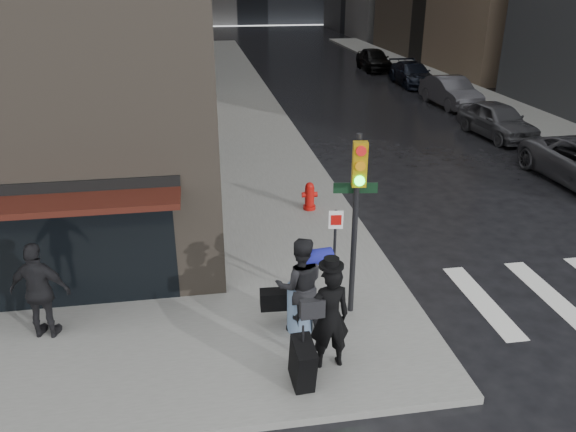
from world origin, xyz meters
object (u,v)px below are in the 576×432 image
parked_car_3 (412,74)px  fire_hydrant (309,197)px  parked_car_1 (497,120)px  parked_car_4 (374,59)px  man_greycoat (40,291)px  parked_car_2 (451,92)px  traffic_light (355,204)px  man_overcoat (324,325)px  man_jeans (300,285)px

parked_car_3 → fire_hydrant: bearing=-116.7°
parked_car_1 → parked_car_4: bearing=84.5°
man_greycoat → parked_car_2: size_ratio=0.42×
traffic_light → man_overcoat: bearing=-111.2°
man_overcoat → traffic_light: (0.93, 1.66, 1.51)m
fire_hydrant → parked_car_4: 27.37m
traffic_light → parked_car_3: bearing=74.7°
man_overcoat → parked_car_1: bearing=-131.4°
man_greycoat → fire_hydrant: man_greycoat is taller
man_jeans → fire_hydrant: man_jeans is taller
man_greycoat → parked_car_3: size_ratio=0.40×
man_jeans → man_greycoat: size_ratio=1.01×
man_overcoat → traffic_light: traffic_light is taller
traffic_light → fire_hydrant: (0.27, 5.55, -2.06)m
parked_car_2 → parked_car_4: 12.31m
parked_car_4 → traffic_light: bearing=-106.2°
parked_car_2 → parked_car_1: bearing=-98.2°
man_overcoat → fire_hydrant: (1.20, 7.21, -0.54)m
parked_car_1 → parked_car_4: 18.45m
man_jeans → parked_car_2: 22.47m
man_overcoat → parked_car_2: size_ratio=0.47×
man_overcoat → parked_car_2: 23.45m
fire_hydrant → parked_car_1: 12.00m
parked_car_2 → traffic_light: bearing=-121.9°
man_overcoat → parked_car_3: 29.04m
parked_car_1 → parked_car_3: parked_car_1 is taller
traffic_light → parked_car_1: bearing=59.8°
man_overcoat → parked_car_3: (11.74, 26.56, -0.36)m
man_overcoat → parked_car_1: (10.91, 14.26, -0.32)m
fire_hydrant → parked_car_4: size_ratio=0.18×
man_overcoat → parked_car_4: (11.13, 32.71, -0.28)m
parked_car_1 → parked_car_3: size_ratio=0.90×
parked_car_3 → parked_car_2: bearing=-90.0°
fire_hydrant → parked_car_3: bearing=61.4°
parked_car_1 → parked_car_3: 12.33m
parked_car_1 → man_overcoat: bearing=-132.2°
fire_hydrant → parked_car_4: bearing=68.7°
parked_car_1 → parked_car_2: bearing=79.4°
man_greycoat → traffic_light: size_ratio=0.52×
traffic_light → fire_hydrant: 5.93m
parked_car_3 → parked_car_4: (-0.61, 6.15, 0.08)m
fire_hydrant → traffic_light: bearing=-92.8°
man_jeans → man_greycoat: (-4.83, 0.60, -0.01)m
parked_car_2 → man_jeans: bearing=-123.9°
parked_car_4 → parked_car_2: bearing=-86.1°
fire_hydrant → parked_car_2: (10.33, 13.20, 0.24)m
man_greycoat → parked_car_3: man_greycoat is taller
fire_hydrant → parked_car_2: parked_car_2 is taller
parked_car_1 → parked_car_4: parked_car_4 is taller
man_jeans → fire_hydrant: bearing=-100.0°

